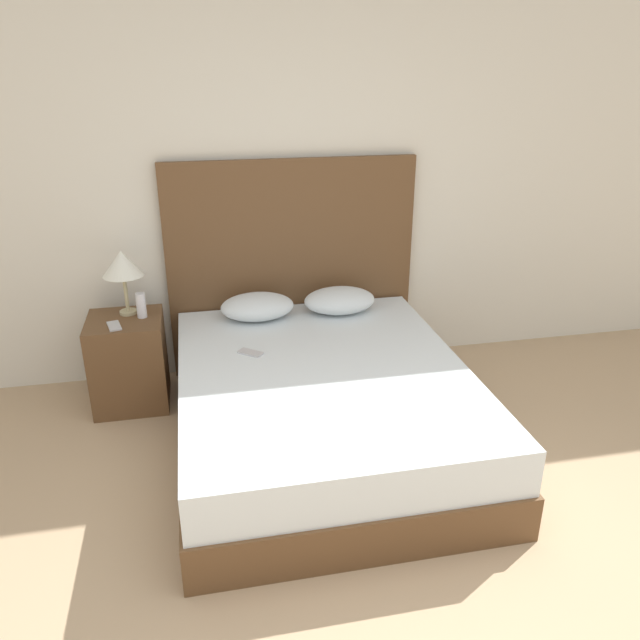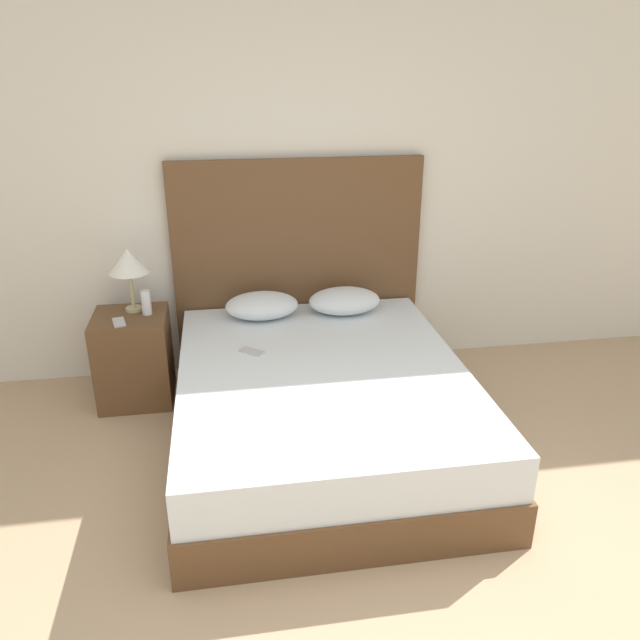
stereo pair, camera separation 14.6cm
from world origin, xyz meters
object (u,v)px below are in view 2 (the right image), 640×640
at_px(bed, 323,406).
at_px(phone_on_nightstand, 119,322).
at_px(phone_on_bed, 251,351).
at_px(table_lamp, 128,262).
at_px(nightstand, 134,358).

xyz_separation_m(bed, phone_on_nightstand, (-1.18, 0.60, 0.36)).
relative_size(phone_on_bed, table_lamp, 0.39).
bearing_deg(bed, table_lamp, 144.18).
bearing_deg(phone_on_nightstand, table_lamp, 70.85).
distance_m(nightstand, table_lamp, 0.63).
distance_m(nightstand, phone_on_nightstand, 0.33).
xyz_separation_m(nightstand, table_lamp, (0.03, 0.09, 0.62)).
distance_m(bed, phone_on_nightstand, 1.37).
xyz_separation_m(bed, phone_on_bed, (-0.39, 0.27, 0.25)).
relative_size(bed, phone_on_nightstand, 12.53).
bearing_deg(table_lamp, phone_on_bed, -36.35).
xyz_separation_m(bed, nightstand, (-1.13, 0.71, 0.05)).
bearing_deg(bed, phone_on_nightstand, 153.09).
distance_m(bed, table_lamp, 1.52).
bearing_deg(phone_on_bed, nightstand, 149.41).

